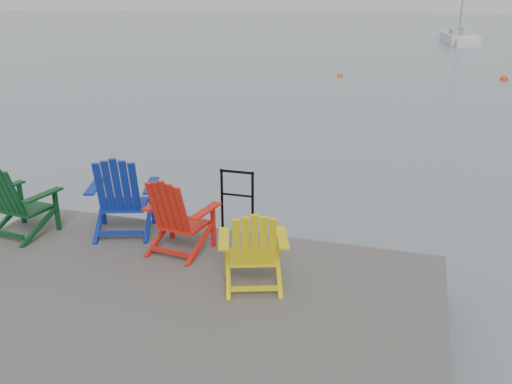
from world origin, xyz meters
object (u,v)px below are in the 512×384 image
(chair_yellow, at_px, (253,248))
(sailboat_near, at_px, (459,39))
(handrail, at_px, (237,196))
(chair_green, at_px, (17,199))
(buoy_c, at_px, (504,80))
(chair_red, at_px, (178,215))
(buoy_b, at_px, (340,76))
(chair_blue, at_px, (122,195))

(chair_yellow, distance_m, sailboat_near, 49.09)
(handrail, xyz_separation_m, chair_green, (-2.80, -0.95, -0.02))
(chair_green, bearing_deg, buoy_c, 76.44)
(chair_red, distance_m, buoy_b, 21.87)
(chair_red, bearing_deg, handrail, 65.17)
(chair_red, bearing_deg, buoy_b, 100.86)
(buoy_b, relative_size, buoy_c, 0.81)
(chair_blue, relative_size, buoy_c, 2.82)
(chair_blue, bearing_deg, chair_green, 179.56)
(handrail, height_order, buoy_c, handrail)
(chair_blue, xyz_separation_m, sailboat_near, (6.44, 48.00, -0.72))
(chair_red, bearing_deg, buoy_c, 81.73)
(chair_blue, bearing_deg, handrail, -1.18)
(handrail, xyz_separation_m, buoy_c, (5.94, 21.89, -1.04))
(chair_red, distance_m, chair_yellow, 1.31)
(buoy_c, bearing_deg, buoy_b, -173.43)
(chair_blue, height_order, buoy_c, chair_blue)
(handrail, relative_size, chair_red, 0.89)
(chair_yellow, relative_size, sailboat_near, 0.08)
(chair_blue, bearing_deg, sailboat_near, 62.82)
(buoy_b, bearing_deg, chair_red, -86.73)
(handrail, bearing_deg, buoy_c, 74.83)
(handrail, relative_size, buoy_b, 2.77)
(buoy_b, bearing_deg, chair_blue, -89.25)
(chair_green, bearing_deg, handrail, 26.06)
(buoy_b, bearing_deg, sailboat_near, 75.76)
(chair_blue, height_order, sailboat_near, sailboat_near)
(sailboat_near, bearing_deg, buoy_c, -93.02)
(chair_blue, xyz_separation_m, buoy_b, (-0.28, 21.50, -1.07))
(chair_blue, height_order, chair_yellow, chair_blue)
(sailboat_near, bearing_deg, chair_green, -104.29)
(handrail, distance_m, chair_green, 2.95)
(chair_red, height_order, buoy_c, chair_red)
(buoy_c, bearing_deg, chair_blue, -108.33)
(chair_green, relative_size, sailboat_near, 0.08)
(chair_red, xyz_separation_m, sailboat_near, (5.48, 48.32, -0.66))
(chair_yellow, distance_m, buoy_b, 22.54)
(chair_yellow, height_order, sailboat_near, sailboat_near)
(handrail, height_order, chair_green, chair_green)
(buoy_b, bearing_deg, chair_yellow, -83.83)
(buoy_b, height_order, buoy_c, buoy_c)
(buoy_b, bearing_deg, chair_green, -92.71)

